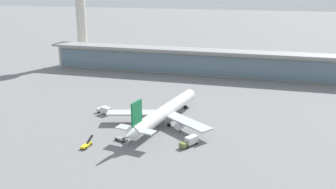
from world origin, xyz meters
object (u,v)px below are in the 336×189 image
at_px(airliner_on_stand, 164,112).
at_px(service_truck_by_tail_grey, 122,139).
at_px(service_truck_near_nose_white, 105,110).
at_px(service_truck_under_wing_olive, 190,141).
at_px(service_truck_mid_apron_yellow, 87,145).
at_px(control_tower, 80,9).

height_order(airliner_on_stand, service_truck_by_tail_grey, airliner_on_stand).
relative_size(service_truck_near_nose_white, service_truck_under_wing_olive, 1.03).
xyz_separation_m(service_truck_near_nose_white, service_truck_by_tail_grey, (17.19, -23.73, -0.88)).
relative_size(service_truck_mid_apron_yellow, control_tower, 0.11).
relative_size(service_truck_under_wing_olive, control_tower, 0.11).
xyz_separation_m(service_truck_near_nose_white, service_truck_mid_apron_yellow, (7.56, -31.42, -0.88)).
distance_m(service_truck_under_wing_olive, service_truck_by_tail_grey, 23.79).
distance_m(service_truck_mid_apron_yellow, service_truck_by_tail_grey, 12.33).
distance_m(airliner_on_stand, service_truck_under_wing_olive, 21.84).
xyz_separation_m(service_truck_mid_apron_yellow, service_truck_by_tail_grey, (9.64, 7.68, 0.00)).
bearing_deg(service_truck_under_wing_olive, service_truck_by_tail_grey, -173.97).
bearing_deg(service_truck_mid_apron_yellow, service_truck_by_tail_grey, 38.56).
relative_size(airliner_on_stand, service_truck_near_nose_white, 7.54).
bearing_deg(service_truck_under_wing_olive, airliner_on_stand, 129.38).
distance_m(service_truck_by_tail_grey, control_tower, 144.76).
height_order(airliner_on_stand, service_truck_under_wing_olive, airliner_on_stand).
distance_m(service_truck_mid_apron_yellow, control_tower, 146.51).
height_order(service_truck_near_nose_white, control_tower, control_tower).
bearing_deg(control_tower, airliner_on_stand, -49.15).
height_order(airliner_on_stand, control_tower, control_tower).
height_order(service_truck_near_nose_white, service_truck_mid_apron_yellow, service_truck_near_nose_white).
distance_m(airliner_on_stand, service_truck_mid_apron_yellow, 33.50).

